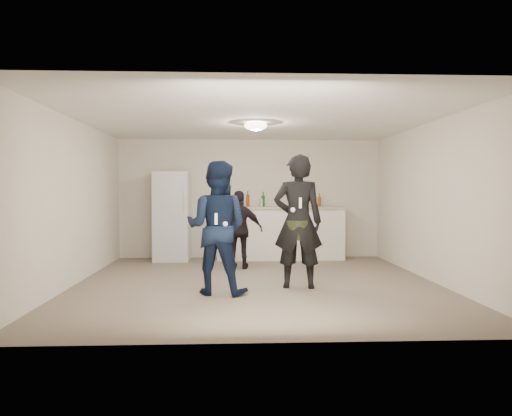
{
  "coord_description": "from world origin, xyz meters",
  "views": [
    {
      "loc": [
        -0.37,
        -7.59,
        1.42
      ],
      "look_at": [
        0.0,
        0.2,
        1.15
      ],
      "focal_mm": 35.0,
      "sensor_mm": 36.0,
      "label": 1
    }
  ],
  "objects_px": {
    "shaker": "(261,203)",
    "woman": "(298,221)",
    "man": "(217,228)",
    "spectator": "(240,230)",
    "counter": "(280,234)",
    "fridge": "(172,216)"
  },
  "relations": [
    {
      "from": "shaker",
      "to": "woman",
      "type": "height_order",
      "value": "woman"
    },
    {
      "from": "counter",
      "to": "spectator",
      "type": "distance_m",
      "value": 1.52
    },
    {
      "from": "shaker",
      "to": "woman",
      "type": "distance_m",
      "value": 3.02
    },
    {
      "from": "spectator",
      "to": "woman",
      "type": "bearing_deg",
      "value": 122.69
    },
    {
      "from": "woman",
      "to": "spectator",
      "type": "distance_m",
      "value": 2.0
    },
    {
      "from": "counter",
      "to": "shaker",
      "type": "relative_size",
      "value": 15.29
    },
    {
      "from": "fridge",
      "to": "woman",
      "type": "xyz_separation_m",
      "value": [
        2.19,
        -2.97,
        0.07
      ]
    },
    {
      "from": "counter",
      "to": "man",
      "type": "xyz_separation_m",
      "value": [
        -1.2,
        -3.41,
        0.39
      ]
    },
    {
      "from": "man",
      "to": "spectator",
      "type": "relative_size",
      "value": 1.28
    },
    {
      "from": "shaker",
      "to": "counter",
      "type": "bearing_deg",
      "value": 7.79
    },
    {
      "from": "fridge",
      "to": "man",
      "type": "relative_size",
      "value": 0.99
    },
    {
      "from": "spectator",
      "to": "counter",
      "type": "bearing_deg",
      "value": -116.61
    },
    {
      "from": "fridge",
      "to": "woman",
      "type": "relative_size",
      "value": 0.93
    },
    {
      "from": "fridge",
      "to": "shaker",
      "type": "xyz_separation_m",
      "value": [
        1.83,
        0.02,
        0.28
      ]
    },
    {
      "from": "fridge",
      "to": "spectator",
      "type": "xyz_separation_m",
      "value": [
        1.36,
        -1.17,
        -0.19
      ]
    },
    {
      "from": "spectator",
      "to": "man",
      "type": "bearing_deg",
      "value": 89.13
    },
    {
      "from": "counter",
      "to": "fridge",
      "type": "bearing_deg",
      "value": -178.19
    },
    {
      "from": "woman",
      "to": "man",
      "type": "bearing_deg",
      "value": 24.15
    },
    {
      "from": "counter",
      "to": "fridge",
      "type": "xyz_separation_m",
      "value": [
        -2.22,
        -0.07,
        0.38
      ]
    },
    {
      "from": "fridge",
      "to": "counter",
      "type": "bearing_deg",
      "value": 1.81
    },
    {
      "from": "fridge",
      "to": "man",
      "type": "height_order",
      "value": "man"
    },
    {
      "from": "counter",
      "to": "shaker",
      "type": "xyz_separation_m",
      "value": [
        -0.39,
        -0.05,
        0.65
      ]
    }
  ]
}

